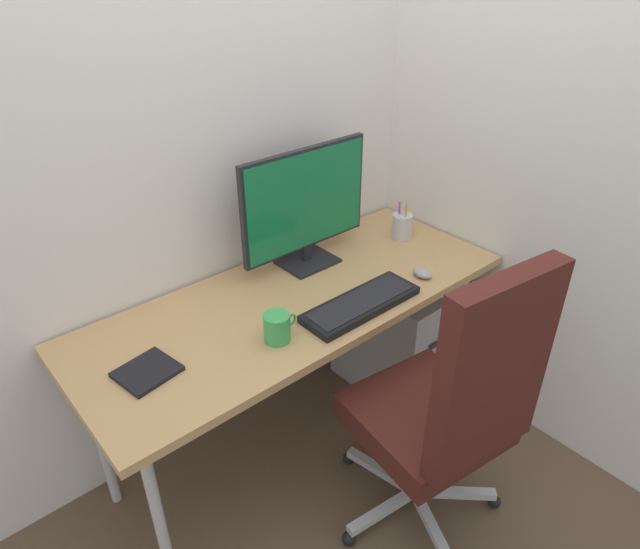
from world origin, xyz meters
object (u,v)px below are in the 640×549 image
Objects in this scene: pen_holder at (402,226)px; coffee_mug at (277,327)px; office_chair at (450,406)px; notebook at (147,372)px; mouse at (422,273)px; filing_cabinet at (397,333)px; keyboard at (361,304)px; monitor at (306,204)px.

pen_holder reaches higher than coffee_mug.
office_chair is 0.94m from notebook.
pen_holder is at bearing 14.87° from coffee_mug.
mouse is at bearing -4.37° from coffee_mug.
mouse is (-0.13, -0.20, 0.47)m from filing_cabinet.
office_chair reaches higher than coffee_mug.
coffee_mug is (-0.33, 0.05, 0.03)m from keyboard.
coffee_mug reaches higher than keyboard.
office_chair is at bearing -95.58° from monitor.
monitor is 4.71× the size of coffee_mug.
pen_holder is 1.07× the size of notebook.
mouse is at bearing -55.45° from monitor.
mouse is 0.49× the size of notebook.
keyboard and mouse have the same top height.
mouse is at bearing 51.04° from office_chair.
pen_holder reaches higher than mouse.
notebook is at bearing 162.47° from coffee_mug.
keyboard is 0.75m from notebook.
pen_holder is 1.25m from notebook.
monitor is 0.45m from keyboard.
keyboard is at bearing -152.20° from pen_holder.
coffee_mug reaches higher than notebook.
filing_cabinet is 0.52m from pen_holder.
monitor is at bearing 124.91° from mouse.
office_chair is at bearing -49.33° from notebook.
keyboard is 3.72× the size of coffee_mug.
office_chair is 6.80× the size of notebook.
mouse is 0.67× the size of coffee_mug.
pen_holder is at bearing 51.97° from filing_cabinet.
monitor reaches higher than filing_cabinet.
mouse is 0.46× the size of pen_holder.
filing_cabinet is at bearing -8.03° from notebook.
mouse is at bearing -0.83° from keyboard.
office_chair reaches higher than mouse.
monitor reaches higher than office_chair.
monitor is (-0.39, 0.18, 0.70)m from filing_cabinet.
office_chair is 0.46m from keyboard.
monitor is at bearing 155.79° from filing_cabinet.
pen_holder reaches higher than filing_cabinet.
keyboard is 0.34m from coffee_mug.
mouse is 0.33m from pen_holder.
keyboard is at bearing -22.60° from notebook.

